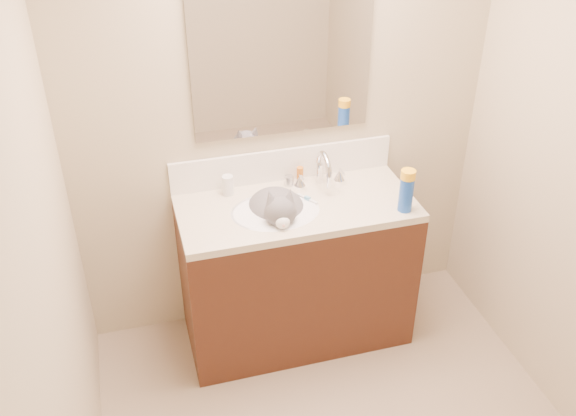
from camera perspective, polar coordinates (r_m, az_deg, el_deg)
room_shell at (r=2.12m, az=8.36°, el=1.09°), size 2.24×2.54×2.52m
vanity_cabinet at (r=3.49m, az=0.73°, el=-5.94°), size 1.20×0.55×0.82m
counter_slab at (r=3.24m, az=0.78°, el=0.02°), size 1.20×0.55×0.04m
basin at (r=3.22m, az=-1.13°, el=-1.32°), size 0.45×0.36×0.14m
faucet at (r=3.35m, az=3.09°, el=3.22°), size 0.28×0.20×0.21m
cat at (r=3.22m, az=-0.95°, el=-0.34°), size 0.34×0.43×0.33m
backsplash at (r=3.40m, az=-0.46°, el=3.88°), size 1.20×0.02×0.18m
mirror at (r=3.16m, az=-0.51°, el=13.30°), size 0.90×0.02×0.80m
pill_bottle at (r=3.30m, az=-5.37°, el=2.03°), size 0.06×0.06×0.10m
pill_label at (r=3.31m, az=-5.36°, el=1.89°), size 0.06×0.06×0.04m
silver_jar at (r=3.38m, az=0.10°, el=2.44°), size 0.05×0.05×0.06m
amber_bottle at (r=3.40m, az=1.07°, el=2.98°), size 0.04×0.04×0.09m
toothbrush at (r=3.27m, az=1.74°, el=0.82°), size 0.08×0.12×0.01m
toothbrush_head at (r=3.27m, az=1.74°, el=0.88°), size 0.03×0.04×0.02m
spray_can at (r=3.19m, az=10.45°, el=1.27°), size 0.09×0.09×0.19m
spray_cap at (r=3.14m, az=10.64°, el=2.94°), size 0.09×0.09×0.04m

